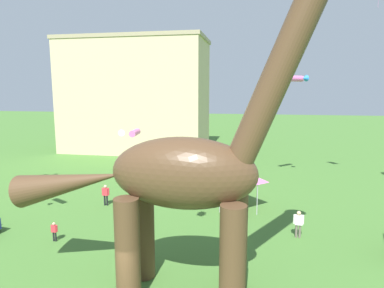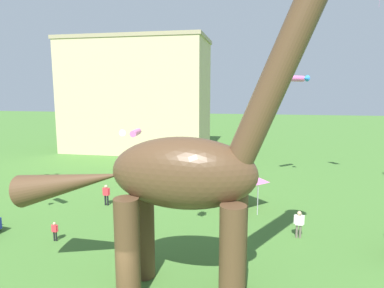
{
  "view_description": "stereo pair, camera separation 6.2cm",
  "coord_description": "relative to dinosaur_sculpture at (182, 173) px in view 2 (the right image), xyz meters",
  "views": [
    {
      "loc": [
        4.98,
        -10.6,
        8.9
      ],
      "look_at": [
        2.2,
        4.03,
        6.53
      ],
      "focal_mm": 31.5,
      "sensor_mm": 36.0,
      "label": 1
    },
    {
      "loc": [
        5.04,
        -10.59,
        8.9
      ],
      "look_at": [
        2.2,
        4.03,
        6.53
      ],
      "focal_mm": 31.5,
      "sensor_mm": 36.0,
      "label": 2
    }
  ],
  "objects": [
    {
      "name": "person_strolling_adult",
      "position": [
        -8.59,
        3.63,
        -4.76
      ],
      "size": [
        0.44,
        0.19,
        1.18
      ],
      "rotation": [
        0.0,
        0.0,
        0.19
      ],
      "color": "black",
      "rests_on": "ground_plane"
    },
    {
      "name": "background_building_block",
      "position": [
        -14.51,
        34.24,
        2.7
      ],
      "size": [
        20.86,
        10.41,
        16.32
      ],
      "color": "#CCB78E",
      "rests_on": "ground_plane"
    },
    {
      "name": "kite_high_right",
      "position": [
        -10.36,
        21.46,
        -1.15
      ],
      "size": [
        2.32,
        2.63,
        0.75
      ],
      "color": "pink"
    },
    {
      "name": "dinosaur_sculpture",
      "position": [
        0.0,
        0.0,
        0.0
      ],
      "size": [
        14.48,
        3.07,
        15.14
      ],
      "rotation": [
        0.0,
        0.0,
        0.34
      ],
      "color": "#513823",
      "rests_on": "ground_plane"
    },
    {
      "name": "person_far_spectator",
      "position": [
        5.73,
        6.86,
        -4.45
      ],
      "size": [
        0.63,
        0.28,
        1.7
      ],
      "rotation": [
        0.0,
        0.0,
        0.86
      ],
      "color": "#6B6056",
      "rests_on": "ground_plane"
    },
    {
      "name": "kite_high_left",
      "position": [
        6.67,
        19.78,
        4.54
      ],
      "size": [
        2.06,
        2.06,
        0.59
      ],
      "color": "pink"
    },
    {
      "name": "festival_canopy_tent",
      "position": [
        1.92,
        11.63,
        -2.93
      ],
      "size": [
        3.15,
        3.15,
        3.0
      ],
      "color": "#B2B2B7",
      "rests_on": "ground_plane"
    },
    {
      "name": "person_watching_child",
      "position": [
        -8.35,
        10.14,
        -4.48
      ],
      "size": [
        0.62,
        0.27,
        1.65
      ],
      "rotation": [
        0.0,
        0.0,
        3.0
      ],
      "color": "black",
      "rests_on": "ground_plane"
    }
  ]
}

